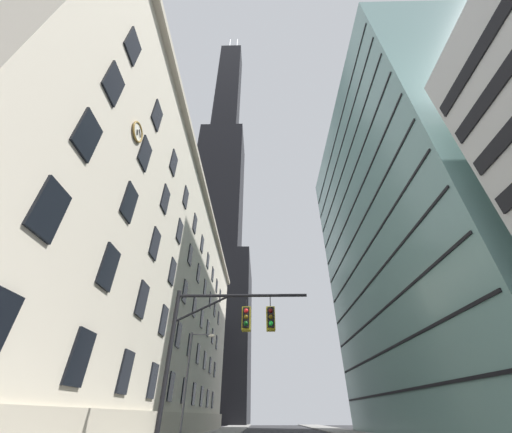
{
  "coord_description": "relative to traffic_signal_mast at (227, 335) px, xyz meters",
  "views": [
    {
      "loc": [
        -3.13,
        -10.44,
        1.91
      ],
      "look_at": [
        -3.71,
        22.08,
        24.57
      ],
      "focal_mm": 20.14,
      "sensor_mm": 36.0,
      "label": 1
    }
  ],
  "objects": [
    {
      "name": "glass_office_midrise",
      "position": [
        24.97,
        22.4,
        19.89
      ],
      "size": [
        18.7,
        39.74,
        49.51
      ],
      "color": "gray",
      "rests_on": "ground"
    },
    {
      "name": "dark_skyscraper",
      "position": [
        -16.74,
        84.83,
        64.05
      ],
      "size": [
        29.01,
        29.01,
        229.03
      ],
      "color": "black",
      "rests_on": "ground"
    },
    {
      "name": "station_building",
      "position": [
        -14.25,
        20.81,
        9.23
      ],
      "size": [
        16.5,
        59.74,
        28.24
      ],
      "color": "beige",
      "rests_on": "ground"
    },
    {
      "name": "traffic_signal_mast",
      "position": [
        0.0,
        0.0,
        0.0
      ],
      "size": [
        6.33,
        0.63,
        6.76
      ],
      "color": "black",
      "rests_on": "sidewalk_left"
    },
    {
      "name": "street_lamppost",
      "position": [
        -4.07,
        12.12,
        -0.21
      ],
      "size": [
        2.07,
        0.32,
        7.61
      ],
      "color": "#47474C",
      "rests_on": "sidewalk_left"
    }
  ]
}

